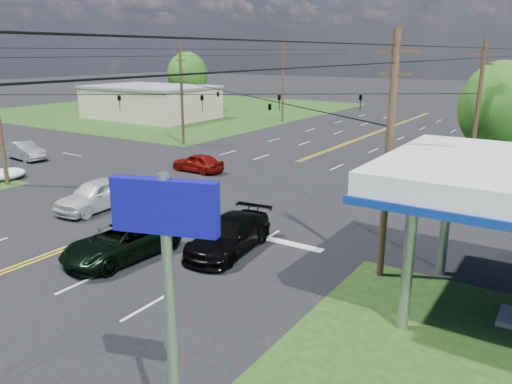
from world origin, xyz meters
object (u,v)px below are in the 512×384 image
Objects in this scene: pole_nw at (182,93)px; pickup_white at (97,194)px; pickup_dkgreen at (122,242)px; pole_ne at (477,110)px; pole_left_far at (283,81)px; polesign_se at (167,259)px; pole_se at (388,156)px; suv_black at (229,235)px; tree_far_l at (187,75)px; retail_nw at (151,103)px; sedan_silver at (24,151)px; tree_right_a at (500,108)px.

pole_nw reaches higher than pickup_white.
pickup_dkgreen is at bearing -54.51° from pole_nw.
pole_left_far is at bearing 143.84° from pole_ne.
pickup_dkgreen is 13.35m from polesign_se.
pole_se is 7.87m from suv_black.
tree_far_l is 1.72× the size of pickup_white.
retail_nw is 1.68× the size of pole_nw.
pole_nw is at bearing 130.86° from polesign_se.
pole_nw is at bearing -23.63° from sedan_silver.
polesign_se is (6.58, -10.84, 4.32)m from suv_black.
sedan_silver is (-32.51, 5.54, -4.17)m from pole_se.
pickup_dkgreen is at bearing -109.89° from sedan_silver.
retail_nw is 40.98m from pickup_white.
pickup_dkgreen is at bearing -35.63° from pickup_white.
pole_se reaches higher than suv_black.
pickup_dkgreen is (-10.03, -4.40, -4.17)m from pole_se.
pickup_dkgreen is 7.72m from pickup_white.
tree_far_l reaches higher than tree_right_a.
tree_far_l is at bearing 130.30° from polesign_se.
pole_se is 18.00m from pole_ne.
pole_ne is 50.54m from tree_far_l.
pole_left_far is at bearing 117.92° from polesign_se.
tree_far_l is at bearing 125.49° from suv_black.
pole_se is at bearing -35.79° from retail_nw.
pickup_dkgreen is 0.81× the size of polesign_se.
polesign_se is at bearing -32.90° from pickup_dkgreen.
tree_far_l is 50.32m from pickup_white.
tree_far_l is at bearing 168.11° from pole_left_far.
pole_se is 33.24m from sedan_silver.
sedan_silver is at bearing -117.60° from pole_nw.
pole_se is 1.00× the size of pole_nw.
tree_right_a is 28.00m from pickup_dkgreen.
suv_black is 1.18× the size of sedan_silver.
tree_right_a reaches higher than retail_nw.
sedan_silver is (-25.93, 6.76, -0.03)m from suv_black.
pole_ne is 32.20m from pole_left_far.
pole_se and pole_ne have the same top height.
pole_ne is 2.10× the size of sedan_silver.
pole_ne is 25.00m from pickup_white.
tree_right_a is at bearing -61.27° from sedan_silver.
tree_right_a is 37.14m from sedan_silver.
pickup_white is (-9.97, 0.93, 0.09)m from suv_black.
tree_right_a is at bearing -12.80° from retail_nw.
tree_far_l is (-2.00, 10.00, 3.19)m from retail_nw.
pole_left_far is at bearing 100.81° from pickup_white.
sedan_silver is at bearing -159.03° from pole_ne.
pole_se and pole_nw have the same top height.
pole_ne is 1.77× the size of pickup_dkgreen.
pickup_dkgreen is 1.06× the size of pickup_white.
pickup_white is at bearing -62.69° from pole_nw.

